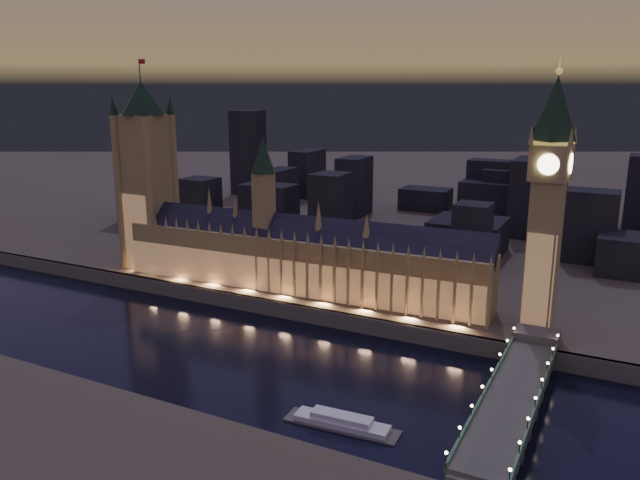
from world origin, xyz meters
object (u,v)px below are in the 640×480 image
at_px(elizabeth_tower, 549,185).
at_px(westminster_bridge, 514,399).
at_px(palace_of_westminster, 296,255).
at_px(victoria_tower, 146,167).
at_px(river_boat, 342,422).

bearing_deg(elizabeth_tower, westminster_bridge, -87.83).
relative_size(palace_of_westminster, victoria_tower, 1.71).
bearing_deg(victoria_tower, river_boat, -30.33).
bearing_deg(elizabeth_tower, palace_of_westminster, -179.91).
height_order(victoria_tower, river_boat, victoria_tower).
height_order(westminster_bridge, river_boat, westminster_bridge).
bearing_deg(westminster_bridge, palace_of_westminster, 152.03).
bearing_deg(river_boat, westminster_bridge, 34.46).
relative_size(palace_of_westminster, elizabeth_tower, 1.77).
relative_size(victoria_tower, westminster_bridge, 1.04).
height_order(palace_of_westminster, elizabeth_tower, elizabeth_tower).
relative_size(elizabeth_tower, river_boat, 2.83).
height_order(victoria_tower, elizabeth_tower, victoria_tower).
distance_m(palace_of_westminster, river_boat, 125.76).
bearing_deg(westminster_bridge, elizabeth_tower, 92.17).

